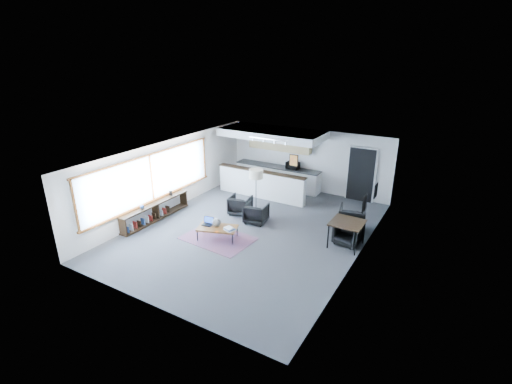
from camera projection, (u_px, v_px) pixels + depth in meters
The scene contains 21 objects.
room at pixel (252, 193), 11.80m from camera, with size 7.02×9.02×2.62m.
window at pixel (151, 179), 12.66m from camera, with size 0.10×5.95×1.66m.
console at pixel (155, 212), 12.86m from camera, with size 0.35×3.00×0.80m.
kitchenette at pixel (273, 159), 15.33m from camera, with size 4.20×1.96×2.60m.
doorway at pixel (361, 174), 14.35m from camera, with size 1.10×0.12×2.15m.
track_light at pixel (269, 140), 13.41m from camera, with size 1.60×0.07×0.15m.
wall_art_lower at pixel (365, 203), 10.39m from camera, with size 0.03×0.38×0.48m.
wall_art_upper at pixel (376, 191), 11.46m from camera, with size 0.03×0.34×0.44m.
kilim_rug at pixel (218, 238), 11.70m from camera, with size 2.25×1.61×0.01m.
coffee_table at pixel (217, 228), 11.57m from camera, with size 1.36×1.01×0.40m.
laptop at pixel (208, 222), 11.74m from camera, with size 0.36×0.31×0.23m.
ceramic_pot at pixel (217, 222), 11.56m from camera, with size 0.27×0.27×0.27m.
book_stack at pixel (229, 229), 11.34m from camera, with size 0.38×0.34×0.10m.
coaster at pixel (217, 232), 11.26m from camera, with size 0.12×0.12×0.01m.
armchair_left at pixel (240, 204), 13.36m from camera, with size 0.73×0.68×0.75m, color black.
armchair_right at pixel (256, 212), 12.69m from camera, with size 0.73×0.68×0.75m, color black.
floor_lamp at pixel (256, 175), 12.90m from camera, with size 0.60×0.60×1.71m.
dining_table at pixel (347, 224), 11.02m from camera, with size 0.95×0.95×0.79m.
dining_chair_near at pixel (348, 235), 11.28m from camera, with size 0.60×0.57×0.62m, color black.
dining_chair_far at pixel (352, 219), 12.22m from camera, with size 0.71×0.67×0.73m, color black.
microwave at pixel (293, 165), 15.44m from camera, with size 0.53×0.29×0.36m, color black.
Camera 1 is at (5.70, -9.42, 5.54)m, focal length 26.00 mm.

